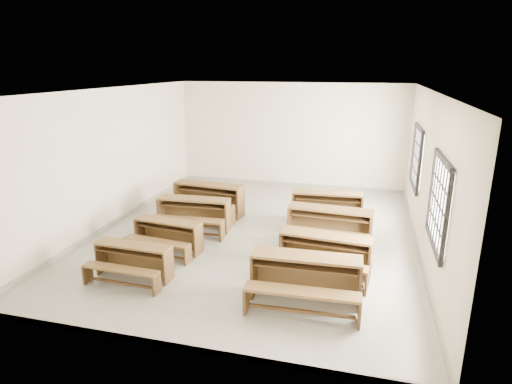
% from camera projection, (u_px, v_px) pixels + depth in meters
% --- Properties ---
extents(room, '(8.50, 8.50, 3.20)m').
position_uv_depth(room, '(260.00, 141.00, 9.08)').
color(room, gray).
rests_on(room, ground).
extents(desk_set_0, '(1.43, 0.78, 0.63)m').
position_uv_depth(desk_set_0, '(133.00, 259.00, 7.62)').
color(desk_set_0, brown).
rests_on(desk_set_0, ground).
extents(desk_set_1, '(1.51, 0.90, 0.64)m').
position_uv_depth(desk_set_1, '(167.00, 233.00, 8.76)').
color(desk_set_1, brown).
rests_on(desk_set_1, ground).
extents(desk_set_2, '(1.72, 0.95, 0.75)m').
position_uv_depth(desk_set_2, '(193.00, 212.00, 9.86)').
color(desk_set_2, brown).
rests_on(desk_set_2, ground).
extents(desk_set_3, '(1.89, 1.12, 0.81)m').
position_uv_depth(desk_set_3, '(208.00, 197.00, 10.86)').
color(desk_set_3, brown).
rests_on(desk_set_3, ground).
extents(desk_set_4, '(1.78, 0.97, 0.79)m').
position_uv_depth(desk_set_4, '(305.00, 276.00, 6.82)').
color(desk_set_4, brown).
rests_on(desk_set_4, ground).
extents(desk_set_5, '(1.73, 1.01, 0.75)m').
position_uv_depth(desk_set_5, '(325.00, 252.00, 7.76)').
color(desk_set_5, brown).
rests_on(desk_set_5, ground).
extents(desk_set_6, '(1.82, 1.03, 0.79)m').
position_uv_depth(desk_set_6, '(329.00, 224.00, 9.05)').
color(desk_set_6, brown).
rests_on(desk_set_6, ground).
extents(desk_set_7, '(1.72, 0.96, 0.75)m').
position_uv_depth(desk_set_7, '(327.00, 205.00, 10.32)').
color(desk_set_7, brown).
rests_on(desk_set_7, ground).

